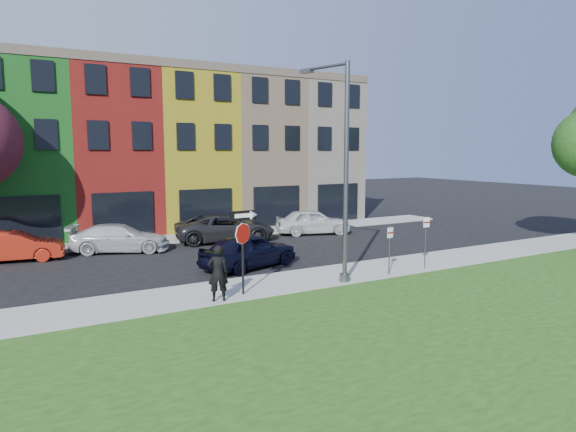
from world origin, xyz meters
TOP-DOWN VIEW (x-y plane):
  - ground at (0.00, 0.00)m, footprint 120.00×120.00m
  - sidewalk_near at (2.00, 3.00)m, footprint 40.00×3.00m
  - sidewalk_far at (-3.00, 15.00)m, footprint 40.00×2.40m
  - rowhouse_block at (-2.50, 21.18)m, footprint 30.00×10.12m
  - stop_sign at (-3.91, 2.22)m, footprint 1.05×0.11m
  - man at (-4.99, 1.90)m, footprint 0.93×0.81m
  - sedan_near at (-1.76, 6.29)m, footprint 4.44×5.68m
  - parked_car_red at (-10.68, 12.94)m, footprint 2.88×4.78m
  - parked_car_silver at (-5.93, 12.83)m, footprint 5.23×6.24m
  - parked_car_dark at (-0.06, 12.97)m, footprint 4.71×6.61m
  - parked_car_white at (5.67, 12.68)m, footprint 4.52×5.67m
  - street_lamp at (0.20, 2.10)m, footprint 0.90×2.53m
  - parking_sign_a at (2.47, 1.89)m, footprint 0.32×0.10m
  - parking_sign_b at (4.51, 1.95)m, footprint 0.32×0.09m

SIDE VIEW (x-z plane):
  - ground at x=0.00m, z-range 0.00..0.00m
  - sidewalk_near at x=2.00m, z-range 0.00..0.12m
  - sidewalk_far at x=-3.00m, z-range 0.00..0.12m
  - parked_car_red at x=-10.68m, z-range 0.00..1.42m
  - parked_car_silver at x=-5.93m, z-range 0.00..1.43m
  - parked_car_dark at x=-0.06m, z-range 0.00..1.57m
  - parked_car_white at x=5.67m, z-range 0.00..1.57m
  - sedan_near at x=-1.76m, z-range 0.00..1.58m
  - man at x=-4.99m, z-range 0.12..2.02m
  - parking_sign_a at x=2.47m, z-range 0.38..2.40m
  - parking_sign_b at x=4.51m, z-range 0.40..2.73m
  - stop_sign at x=-3.91m, z-range 0.75..3.72m
  - street_lamp at x=0.20m, z-range 0.15..8.47m
  - rowhouse_block at x=-2.50m, z-range -0.01..9.99m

